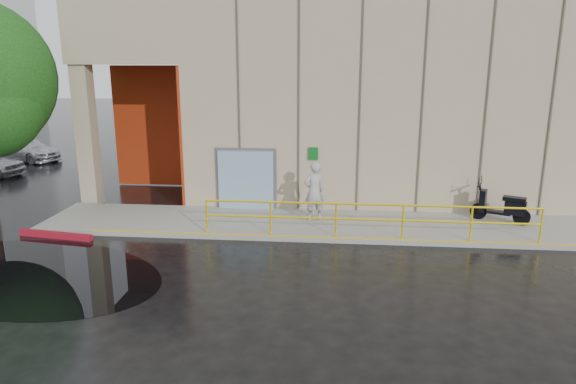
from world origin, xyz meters
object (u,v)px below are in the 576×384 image
Objects in this scene: scooter at (502,198)px; person at (314,191)px; red_curb at (56,235)px; car_c at (26,149)px.

person is at bearing -151.64° from scooter.
person is 1.04× the size of scooter.
red_curb is at bearing -145.14° from scooter.
person reaches higher than scooter.
red_curb is 0.59× the size of car_c.
car_c is at bearing -178.37° from scooter.
car_c is at bearing -59.87° from person.
person reaches higher than car_c.
person is 7.92m from red_curb.
person is at bearing -101.78° from car_c.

